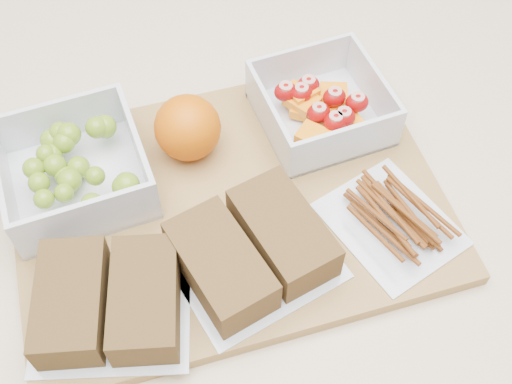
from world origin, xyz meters
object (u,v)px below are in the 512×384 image
Objects in this scene: grape_container at (76,168)px; pretzel_bag at (393,217)px; fruit_container at (321,107)px; orange at (188,128)px; sandwich_bag_left at (109,301)px; sandwich_bag_center at (252,250)px; cutting_board at (229,205)px.

grape_container is 0.31m from pretzel_bag.
fruit_container is 0.14m from orange.
pretzel_bag is (0.27, -0.01, -0.01)m from sandwich_bag_left.
sandwich_bag_center is at bearing -48.18° from grape_container.
cutting_board is 2.49× the size of sandwich_bag_left.
sandwich_bag_left is (-0.00, -0.15, -0.00)m from grape_container.
cutting_board is 0.16m from grape_container.
cutting_board is 2.89× the size of pretzel_bag.
grape_container is at bearing 149.95° from pretzel_bag.
sandwich_bag_center is (-0.00, -0.07, 0.03)m from cutting_board.
pretzel_bag reaches higher than cutting_board.
orange reaches higher than sandwich_bag_left.
orange is at bearing 133.93° from pretzel_bag.
fruit_container is 0.75× the size of sandwich_bag_left.
sandwich_bag_center is at bearing -87.43° from cutting_board.
sandwich_bag_center is 1.13× the size of pretzel_bag.
grape_container is at bearing 131.82° from sandwich_bag_center.
pretzel_bag is (0.15, -0.16, -0.02)m from orange.
sandwich_bag_left is at bearing -128.45° from orange.
fruit_container is (0.26, -0.01, -0.00)m from grape_container.
grape_container is at bearing -178.57° from orange.
cutting_board is at bearing -29.25° from grape_container.
pretzel_bag is (0.14, -0.01, -0.01)m from sandwich_bag_center.
grape_container is 0.83× the size of sandwich_bag_center.
orange reaches higher than grape_container.
orange reaches higher than cutting_board.
sandwich_bag_center is at bearing -133.59° from fruit_container.
sandwich_bag_left is at bearing -91.37° from grape_container.
fruit_container is 0.77× the size of sandwich_bag_center.
grape_container is 0.94× the size of pretzel_bag.
sandwich_bag_center is (0.13, -0.15, -0.00)m from grape_container.
orange is at bearing 95.28° from sandwich_bag_center.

